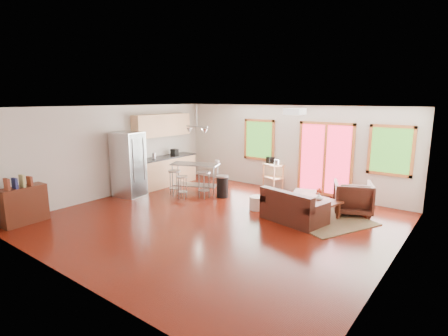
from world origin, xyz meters
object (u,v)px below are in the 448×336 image
Objects in this scene: refrigerator at (129,164)px; island at (195,173)px; kitchen_cart at (273,167)px; ottoman at (305,198)px; armchair at (353,196)px; rug at (316,216)px; loveseat at (293,209)px; coffee_table at (316,201)px.

refrigerator is 1.94m from island.
refrigerator reaches higher than kitchen_cart.
ottoman is 0.57× the size of kitchen_cart.
island reaches higher than ottoman.
kitchen_cart is (-1.55, 1.00, 0.49)m from ottoman.
island is at bearing 36.62° from refrigerator.
armchair is 4.49m from island.
armchair reaches higher than island.
armchair is 6.15m from refrigerator.
island is (-3.79, -0.13, 0.60)m from rug.
loveseat reaches higher than ottoman.
armchair is at bearing -18.62° from kitchen_cart.
ottoman is (-0.59, 0.68, -0.18)m from coffee_table.
refrigerator is at bearing -2.05° from armchair.
loveseat is 1.27× the size of coffee_table.
rug is at bearing -47.93° from ottoman.
rug is at bearing 77.89° from loveseat.
armchair is 1.56× the size of ottoman.
ottoman is (-0.31, 1.34, -0.11)m from loveseat.
coffee_table is 0.92m from ottoman.
armchair is at bearing 50.01° from coffee_table.
ottoman reaches higher than rug.
kitchen_cart is at bearing 47.92° from island.
rug is 1.91× the size of coffee_table.
refrigerator reaches higher than armchair.
rug is at bearing 32.30° from coffee_table.
coffee_table is 2.74m from kitchen_cart.
loveseat is at bearing -0.42° from refrigerator.
loveseat is 2.71× the size of ottoman.
coffee_table is at bearing -147.70° from rug.
armchair reaches higher than loveseat.
rug is 1.54× the size of island.
coffee_table is 2.13× the size of ottoman.
island is at bearing -177.16° from loveseat.
kitchen_cart reaches higher than coffee_table.
armchair is 1.25m from ottoman.
refrigerator is at bearing -153.78° from ottoman.
refrigerator is at bearing -158.16° from loveseat.
loveseat is at bearing -8.75° from island.
coffee_table is 1.22× the size of kitchen_cart.
refrigerator is (-4.48, -2.20, 0.74)m from ottoman.
refrigerator is (-5.70, -2.28, 0.48)m from armchair.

